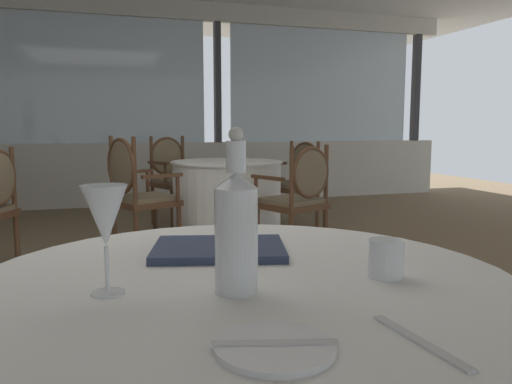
{
  "coord_description": "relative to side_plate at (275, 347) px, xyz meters",
  "views": [
    {
      "loc": [
        -0.04,
        -2.8,
        1.06
      ],
      "look_at": [
        0.3,
        -1.71,
        0.92
      ],
      "focal_mm": 35.6,
      "sensor_mm": 36.0,
      "label": 1
    }
  ],
  "objects": [
    {
      "name": "window_wall_far",
      "position": [
        -0.2,
        6.43,
        0.35
      ],
      "size": [
        10.32,
        0.14,
        2.76
      ],
      "color": "beige",
      "rests_on": "ground_plane"
    },
    {
      "name": "background_table_1",
      "position": [
        0.94,
        4.02,
        -0.38
      ],
      "size": [
        1.06,
        1.06,
        0.74
      ],
      "color": "white",
      "rests_on": "ground_plane"
    },
    {
      "name": "water_bottle",
      "position": [
        0.02,
        0.27,
        0.12
      ],
      "size": [
        0.08,
        0.08,
        0.32
      ],
      "color": "white",
      "rests_on": "foreground_table"
    },
    {
      "name": "dinner_fork",
      "position": [
        0.21,
        -0.04,
        -0.0
      ],
      "size": [
        0.03,
        0.21,
        0.0
      ],
      "primitive_type": "cube",
      "rotation": [
        0.0,
        0.0,
        1.65
      ],
      "color": "silver",
      "rests_on": "foreground_table"
    },
    {
      "name": "water_tumbler",
      "position": [
        0.35,
        0.27,
        0.04
      ],
      "size": [
        0.07,
        0.07,
        0.08
      ],
      "primitive_type": "cylinder",
      "color": "white",
      "rests_on": "foreground_table"
    },
    {
      "name": "side_plate",
      "position": [
        0.0,
        0.0,
        0.0
      ],
      "size": [
        0.18,
        0.18,
        0.01
      ],
      "primitive_type": "cylinder",
      "color": "white",
      "rests_on": "foreground_table"
    },
    {
      "name": "menu_book",
      "position": [
        0.06,
        0.58,
        0.01
      ],
      "size": [
        0.38,
        0.32,
        0.02
      ],
      "primitive_type": "cube",
      "rotation": [
        0.0,
        0.0,
        -0.25
      ],
      "color": "#2D3856",
      "rests_on": "foreground_table"
    },
    {
      "name": "dining_chair_1_0",
      "position": [
        0.06,
        3.63,
        -0.18
      ],
      "size": [
        0.61,
        0.64,
        0.99
      ],
      "rotation": [
        0.0,
        0.0,
        6.7
      ],
      "color": "brown",
      "rests_on": "ground_plane"
    },
    {
      "name": "dining_chair_1_1",
      "position": [
        1.33,
        3.14,
        -0.21
      ],
      "size": [
        0.64,
        0.61,
        0.92
      ],
      "rotation": [
        0.0,
        0.0,
        8.27
      ],
      "color": "brown",
      "rests_on": "ground_plane"
    },
    {
      "name": "dining_chair_1_3",
      "position": [
        0.56,
        4.9,
        -0.18
      ],
      "size": [
        0.64,
        0.61,
        0.97
      ],
      "rotation": [
        0.0,
        0.0,
        11.41
      ],
      "color": "brown",
      "rests_on": "ground_plane"
    },
    {
      "name": "butter_knife",
      "position": [
        0.0,
        0.0,
        0.01
      ],
      "size": [
        0.18,
        0.07,
        0.0
      ],
      "primitive_type": "cube",
      "rotation": [
        0.0,
        0.0,
        -0.27
      ],
      "color": "silver",
      "rests_on": "foreground_table"
    },
    {
      "name": "dining_chair_1_2",
      "position": [
        1.82,
        4.4,
        -0.22
      ],
      "size": [
        0.61,
        0.64,
        0.91
      ],
      "rotation": [
        0.0,
        0.0,
        9.84
      ],
      "color": "brown",
      "rests_on": "ground_plane"
    },
    {
      "name": "ground_plane",
      "position": [
        -0.2,
        2.14,
        -0.75
      ],
      "size": [
        14.85,
        14.85,
        0.0
      ],
      "primitive_type": "plane",
      "color": "#756047"
    },
    {
      "name": "wine_glass",
      "position": [
        -0.22,
        0.33,
        0.14
      ],
      "size": [
        0.09,
        0.09,
        0.21
      ],
      "color": "white",
      "rests_on": "foreground_table"
    }
  ]
}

